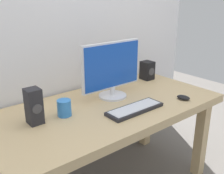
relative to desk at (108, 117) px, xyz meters
name	(u,v)px	position (x,y,z in m)	size (l,w,h in m)	color
desk	(108,117)	(0.00, 0.00, 0.00)	(1.57, 0.78, 0.70)	tan
monitor	(112,69)	(0.12, 0.10, 0.29)	(0.49, 0.20, 0.40)	silver
keyboard_primary	(135,109)	(0.08, -0.18, 0.10)	(0.40, 0.13, 0.02)	#232328
mouse	(183,97)	(0.47, -0.26, 0.11)	(0.06, 0.09, 0.03)	black
speaker_right	(147,70)	(0.61, 0.23, 0.17)	(0.09, 0.10, 0.16)	black
speaker_left	(34,106)	(-0.48, 0.06, 0.20)	(0.08, 0.09, 0.21)	#232328
coffee_mug	(64,108)	(-0.30, 0.04, 0.14)	(0.09, 0.09, 0.10)	#337FD8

